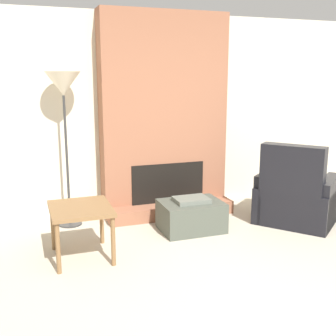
# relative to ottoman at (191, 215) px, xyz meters

# --- Properties ---
(ground_plane) EXTENTS (24.00, 24.00, 0.00)m
(ground_plane) POSITION_rel_ottoman_xyz_m (-0.06, -1.85, -0.18)
(ground_plane) COLOR #B2A893
(wall_back) EXTENTS (7.52, 0.06, 2.60)m
(wall_back) POSITION_rel_ottoman_xyz_m (-0.06, 1.02, 1.12)
(wall_back) COLOR beige
(wall_back) RESTS_ON ground_plane
(fireplace) EXTENTS (1.67, 0.61, 2.60)m
(fireplace) POSITION_rel_ottoman_xyz_m (-0.06, 0.81, 1.05)
(fireplace) COLOR #935B42
(fireplace) RESTS_ON ground_plane
(ottoman) EXTENTS (0.72, 0.53, 0.40)m
(ottoman) POSITION_rel_ottoman_xyz_m (0.00, 0.00, 0.00)
(ottoman) COLOR #474C42
(ottoman) RESTS_ON ground_plane
(armchair) EXTENTS (1.20, 1.21, 1.02)m
(armchair) POSITION_rel_ottoman_xyz_m (1.32, -0.19, 0.13)
(armchair) COLOR black
(armchair) RESTS_ON ground_plane
(side_table) EXTENTS (0.60, 0.67, 0.53)m
(side_table) POSITION_rel_ottoman_xyz_m (-1.33, -0.34, 0.28)
(side_table) COLOR brown
(side_table) RESTS_ON ground_plane
(floor_lamp_left) EXTENTS (0.41, 0.41, 1.86)m
(floor_lamp_left) POSITION_rel_ottoman_xyz_m (-1.34, 0.68, 1.46)
(floor_lamp_left) COLOR #333333
(floor_lamp_left) RESTS_ON ground_plane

